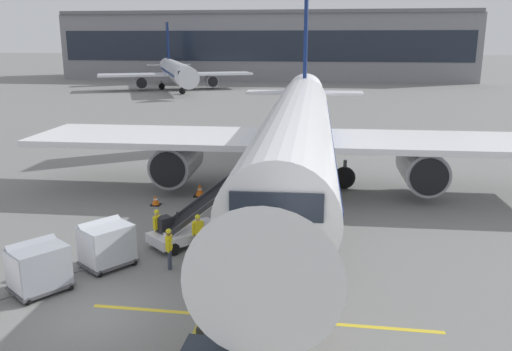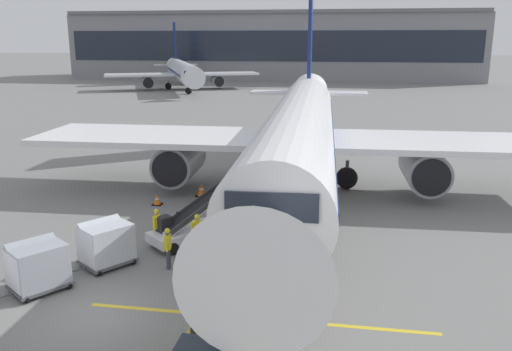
% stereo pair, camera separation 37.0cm
% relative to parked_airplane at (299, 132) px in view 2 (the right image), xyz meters
% --- Properties ---
extents(ground_plane, '(600.00, 600.00, 0.00)m').
position_rel_parked_airplane_xyz_m(ground_plane, '(-5.56, -16.32, -3.70)').
color(ground_plane, slate).
extents(parked_airplane, '(32.64, 42.91, 14.34)m').
position_rel_parked_airplane_xyz_m(parked_airplane, '(0.00, 0.00, 0.00)').
color(parked_airplane, white).
rests_on(parked_airplane, ground).
extents(belt_loader, '(4.43, 4.81, 3.04)m').
position_rel_parked_airplane_xyz_m(belt_loader, '(-4.15, -9.39, -2.83)').
color(belt_loader, silver).
rests_on(belt_loader, ground).
extents(baggage_cart_lead, '(2.47, 2.68, 1.91)m').
position_rel_parked_airplane_xyz_m(baggage_cart_lead, '(-6.91, -12.46, -2.70)').
color(baggage_cart_lead, '#515156').
rests_on(baggage_cart_lead, ground).
extents(baggage_cart_second, '(2.47, 2.68, 1.91)m').
position_rel_parked_airplane_xyz_m(baggage_cart_second, '(-8.45, -15.00, -2.70)').
color(baggage_cart_second, '#515156').
rests_on(baggage_cart_second, ground).
extents(ground_crew_by_loader, '(0.31, 0.56, 1.74)m').
position_rel_parked_airplane_xyz_m(ground_crew_by_loader, '(-4.26, -12.35, -2.71)').
color(ground_crew_by_loader, '#333847').
rests_on(ground_crew_by_loader, ground).
extents(ground_crew_by_carts, '(0.28, 0.57, 1.74)m').
position_rel_parked_airplane_xyz_m(ground_crew_by_carts, '(-5.55, -10.03, -2.71)').
color(ground_crew_by_carts, '#514C42').
rests_on(ground_crew_by_carts, ground).
extents(ground_crew_marshaller, '(0.47, 0.42, 1.74)m').
position_rel_parked_airplane_xyz_m(ground_crew_marshaller, '(-3.54, -10.43, -2.71)').
color(ground_crew_marshaller, '#514C42').
rests_on(ground_crew_marshaller, ground).
extents(safety_cone_engine_keepout, '(0.68, 0.68, 0.77)m').
position_rel_parked_airplane_xyz_m(safety_cone_engine_keepout, '(-5.63, -2.09, -3.33)').
color(safety_cone_engine_keepout, black).
rests_on(safety_cone_engine_keepout, ground).
extents(safety_cone_wingtip, '(0.53, 0.53, 0.61)m').
position_rel_parked_airplane_xyz_m(safety_cone_wingtip, '(-7.67, -4.21, -3.41)').
color(safety_cone_wingtip, black).
rests_on(safety_cone_wingtip, ground).
extents(apron_guidance_line_lead_in, '(0.20, 110.00, 0.01)m').
position_rel_parked_airplane_xyz_m(apron_guidance_line_lead_in, '(0.41, -0.75, -3.70)').
color(apron_guidance_line_lead_in, yellow).
rests_on(apron_guidance_line_lead_in, ground).
extents(apron_guidance_line_stop_bar, '(12.00, 0.20, 0.01)m').
position_rel_parked_airplane_xyz_m(apron_guidance_line_stop_bar, '(0.03, -15.77, -3.70)').
color(apron_guidance_line_stop_bar, yellow).
rests_on(apron_guidance_line_stop_bar, ground).
extents(terminal_building, '(91.55, 20.07, 14.97)m').
position_rel_parked_airplane_xyz_m(terminal_building, '(-14.33, 94.19, 3.73)').
color(terminal_building, gray).
rests_on(terminal_building, ground).
extents(distant_airplane, '(27.64, 35.15, 12.28)m').
position_rel_parked_airplane_xyz_m(distant_airplane, '(-26.88, 63.45, -0.51)').
color(distant_airplane, silver).
rests_on(distant_airplane, ground).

